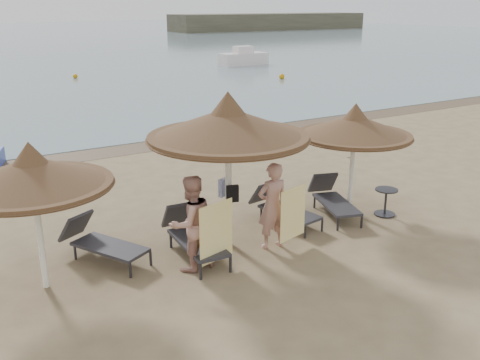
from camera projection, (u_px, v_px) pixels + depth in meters
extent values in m
plane|color=#8D7854|center=(261.00, 254.00, 10.95)|extent=(160.00, 160.00, 0.00)
cube|color=brown|center=(112.00, 151.00, 18.58)|extent=(200.00, 1.60, 0.01)
cube|color=brown|center=(271.00, 22.00, 102.48)|extent=(40.00, 8.00, 3.00)
cube|color=silver|center=(243.00, 59.00, 44.00)|extent=(4.00, 1.60, 1.00)
cube|color=silver|center=(243.00, 50.00, 43.77)|extent=(1.50, 1.00, 0.60)
cylinder|color=white|center=(40.00, 237.00, 9.39)|extent=(0.11, 0.11, 1.98)
cone|color=brown|center=(32.00, 172.00, 9.01)|extent=(2.73, 2.73, 0.52)
cone|color=brown|center=(29.00, 154.00, 8.91)|extent=(0.66, 0.66, 0.42)
cylinder|color=brown|center=(33.00, 185.00, 9.09)|extent=(2.68, 2.68, 0.09)
cylinder|color=white|center=(229.00, 192.00, 11.02)|extent=(0.14, 0.14, 2.39)
cone|color=brown|center=(228.00, 123.00, 10.56)|extent=(3.29, 3.29, 0.62)
cone|color=brown|center=(228.00, 104.00, 10.44)|extent=(0.80, 0.80, 0.51)
cylinder|color=brown|center=(228.00, 138.00, 10.66)|extent=(3.23, 3.23, 0.11)
cylinder|color=white|center=(351.00, 174.00, 12.84)|extent=(0.11, 0.11, 1.97)
cone|color=brown|center=(355.00, 125.00, 12.47)|extent=(2.72, 2.72, 0.52)
cone|color=brown|center=(356.00, 112.00, 12.37)|extent=(0.66, 0.66, 0.42)
cylinder|color=brown|center=(354.00, 135.00, 12.54)|extent=(2.67, 2.67, 0.09)
cylinder|color=#29292E|center=(130.00, 271.00, 9.96)|extent=(0.05, 0.05, 0.29)
cylinder|color=#29292E|center=(151.00, 258.00, 10.44)|extent=(0.05, 0.05, 0.29)
cylinder|color=#29292E|center=(75.00, 253.00, 10.67)|extent=(0.05, 0.05, 0.29)
cylinder|color=#29292E|center=(97.00, 242.00, 11.15)|extent=(0.05, 0.05, 0.29)
cube|color=#232226|center=(110.00, 247.00, 10.53)|extent=(1.30, 1.68, 0.06)
cube|color=#232226|center=(76.00, 226.00, 10.89)|extent=(0.78, 0.69, 0.59)
cylinder|color=#29292E|center=(201.00, 272.00, 9.89)|extent=(0.06, 0.06, 0.31)
cylinder|color=#29292E|center=(230.00, 265.00, 10.16)|extent=(0.06, 0.06, 0.31)
cylinder|color=#29292E|center=(171.00, 241.00, 11.19)|extent=(0.06, 0.06, 0.31)
cylinder|color=#29292E|center=(198.00, 235.00, 11.46)|extent=(0.06, 0.06, 0.31)
cube|color=#232226|center=(198.00, 243.00, 10.66)|extent=(0.79, 1.70, 0.07)
cube|color=#232226|center=(179.00, 214.00, 11.40)|extent=(0.71, 0.51, 0.63)
cylinder|color=#29292E|center=(305.00, 232.00, 11.65)|extent=(0.05, 0.05, 0.28)
cylinder|color=#29292E|center=(322.00, 226.00, 12.00)|extent=(0.05, 0.05, 0.28)
cylinder|color=#29292E|center=(261.00, 214.00, 12.66)|extent=(0.05, 0.05, 0.28)
cylinder|color=#29292E|center=(278.00, 208.00, 13.01)|extent=(0.05, 0.05, 0.28)
cube|color=#232226|center=(289.00, 212.00, 12.31)|extent=(0.86, 1.59, 0.06)
cube|color=#232226|center=(263.00, 192.00, 12.87)|extent=(0.68, 0.52, 0.57)
cylinder|color=#29292E|center=(338.00, 225.00, 12.03)|extent=(0.05, 0.05, 0.29)
cylinder|color=#29292E|center=(362.00, 222.00, 12.16)|extent=(0.05, 0.05, 0.29)
cylinder|color=#29292E|center=(315.00, 202.00, 13.38)|extent=(0.05, 0.05, 0.29)
cylinder|color=#29292E|center=(336.00, 200.00, 13.50)|extent=(0.05, 0.05, 0.29)
cube|color=#232226|center=(336.00, 204.00, 12.76)|extent=(1.09, 1.68, 0.06)
cube|color=#232226|center=(323.00, 182.00, 13.53)|extent=(0.75, 0.61, 0.59)
cylinder|color=#29292E|center=(384.00, 214.00, 12.98)|extent=(0.51, 0.51, 0.04)
cylinder|color=#29292E|center=(386.00, 202.00, 12.88)|extent=(0.05, 0.05, 0.62)
cylinder|color=#29292E|center=(387.00, 190.00, 12.78)|extent=(0.54, 0.54, 0.03)
imported|color=tan|center=(191.00, 216.00, 10.03)|extent=(1.08, 0.78, 2.18)
imported|color=tan|center=(272.00, 199.00, 10.94)|extent=(1.03, 0.71, 2.15)
cube|color=yellow|center=(216.00, 232.00, 10.00)|extent=(0.82, 0.23, 1.17)
cube|color=yellow|center=(293.00, 213.00, 11.00)|extent=(0.78, 0.22, 1.12)
cube|color=white|center=(224.00, 187.00, 11.15)|extent=(0.31, 0.21, 0.38)
cube|color=black|center=(232.00, 194.00, 10.88)|extent=(0.26, 0.14, 0.35)
sphere|color=#CE8807|center=(75.00, 76.00, 36.38)|extent=(0.32, 0.32, 0.32)
sphere|color=#CE8807|center=(282.00, 76.00, 35.99)|extent=(0.38, 0.38, 0.38)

